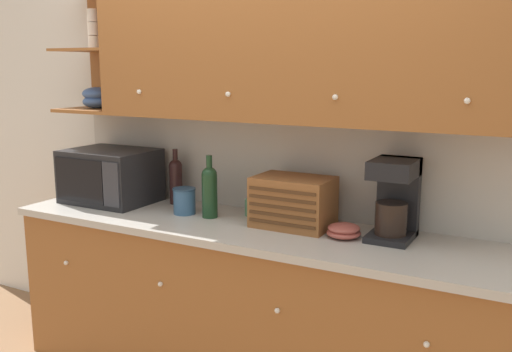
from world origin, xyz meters
name	(u,v)px	position (x,y,z in m)	size (l,w,h in m)	color
wall_back	(277,144)	(0.00, 0.03, 1.30)	(5.09, 0.06, 2.60)	silver
counter_unit	(248,306)	(0.00, -0.31, 0.46)	(2.71, 0.65, 0.92)	#935628
backsplash_panel	(274,165)	(0.00, -0.01, 1.19)	(2.69, 0.01, 0.54)	#B7B2A8
upper_cabinets	(289,44)	(0.17, -0.18, 1.84)	(2.69, 0.39, 0.78)	#935628
microwave	(111,176)	(-0.99, -0.26, 1.08)	(0.52, 0.41, 0.32)	black
second_wine_bottle	(176,179)	(-0.61, -0.11, 1.07)	(0.08, 0.08, 0.33)	black
storage_canister	(184,201)	(-0.42, -0.29, 0.99)	(0.13, 0.13, 0.15)	#33567A
wine_bottle	(210,189)	(-0.25, -0.29, 1.07)	(0.09, 0.09, 0.34)	#19381E
mug	(253,207)	(-0.06, -0.14, 0.96)	(0.09, 0.08, 0.09)	#4C845B
bread_box	(293,202)	(0.22, -0.23, 1.05)	(0.39, 0.27, 0.26)	brown
bowl_stack_on_counter	(344,231)	(0.52, -0.29, 0.95)	(0.17, 0.17, 0.07)	#9E473D
coffee_maker	(394,197)	(0.73, -0.18, 1.12)	(0.20, 0.26, 0.39)	black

